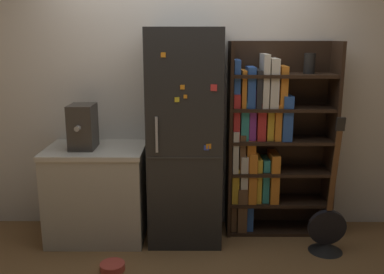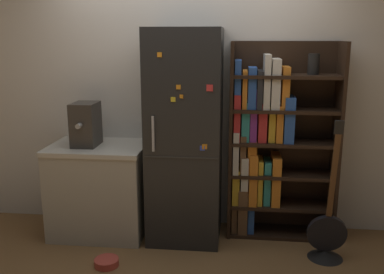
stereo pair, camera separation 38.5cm
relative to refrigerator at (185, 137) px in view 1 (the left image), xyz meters
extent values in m
plane|color=olive|center=(0.00, -0.14, -0.96)|extent=(16.00, 16.00, 0.00)
cube|color=white|center=(0.00, 0.33, 0.34)|extent=(8.00, 0.05, 2.60)
cube|color=black|center=(0.00, 0.00, 0.00)|extent=(0.65, 0.61, 1.92)
cube|color=#333333|center=(0.00, -0.31, -0.10)|extent=(0.63, 0.01, 0.01)
cube|color=#B2B2B7|center=(-0.23, -0.32, 0.10)|extent=(0.02, 0.02, 0.30)
cube|color=orange|center=(0.01, -0.31, 0.41)|extent=(0.03, 0.01, 0.03)
cube|color=yellow|center=(-0.06, -0.31, 0.39)|extent=(0.04, 0.01, 0.04)
cube|color=orange|center=(0.20, -0.31, 0.00)|extent=(0.04, 0.02, 0.04)
cube|color=orange|center=(-0.01, -0.31, 0.49)|extent=(0.04, 0.01, 0.04)
cube|color=orange|center=(-0.16, -0.31, 0.74)|extent=(0.04, 0.01, 0.04)
cube|color=red|center=(0.24, -0.31, 0.48)|extent=(0.05, 0.02, 0.05)
cube|color=blue|center=(0.18, -0.31, -0.02)|extent=(0.04, 0.01, 0.04)
cube|color=black|center=(0.41, 0.13, -0.06)|extent=(0.03, 0.36, 1.80)
cube|color=black|center=(1.36, 0.13, -0.06)|extent=(0.03, 0.36, 1.80)
cube|color=black|center=(0.88, 0.29, -0.06)|extent=(0.98, 0.03, 1.80)
cube|color=black|center=(0.88, 0.13, -0.94)|extent=(0.92, 0.33, 0.03)
cube|color=black|center=(0.88, 0.13, -0.66)|extent=(0.92, 0.33, 0.03)
cube|color=black|center=(0.88, 0.13, -0.36)|extent=(0.92, 0.33, 0.03)
cube|color=black|center=(0.88, 0.13, -0.06)|extent=(0.92, 0.33, 0.03)
cube|color=black|center=(0.88, 0.13, 0.24)|extent=(0.92, 0.33, 0.03)
cube|color=black|center=(0.88, 0.13, 0.54)|extent=(0.92, 0.33, 0.03)
cube|color=brown|center=(0.46, 0.12, -0.78)|extent=(0.05, 0.23, 0.30)
cube|color=brown|center=(0.54, 0.13, -0.71)|extent=(0.09, 0.30, 0.43)
cube|color=#2D59B2|center=(0.61, 0.14, -0.75)|extent=(0.06, 0.25, 0.35)
cube|color=gold|center=(0.47, 0.13, -0.48)|extent=(0.07, 0.28, 0.33)
cube|color=silver|center=(0.54, 0.13, -0.42)|extent=(0.07, 0.30, 0.46)
cube|color=orange|center=(0.62, 0.13, -0.40)|extent=(0.07, 0.31, 0.49)
cube|color=gold|center=(0.69, 0.13, -0.43)|extent=(0.04, 0.27, 0.42)
cube|color=teal|center=(0.75, 0.13, -0.44)|extent=(0.06, 0.24, 0.41)
cube|color=orange|center=(0.83, 0.13, -0.41)|extent=(0.08, 0.30, 0.46)
cube|color=silver|center=(0.46, 0.13, -0.15)|extent=(0.05, 0.30, 0.39)
cube|color=brown|center=(0.53, 0.13, -0.16)|extent=(0.05, 0.27, 0.36)
cube|color=orange|center=(0.61, 0.13, -0.19)|extent=(0.08, 0.25, 0.30)
cube|color=red|center=(0.46, 0.13, 0.17)|extent=(0.06, 0.26, 0.43)
cube|color=teal|center=(0.54, 0.13, 0.14)|extent=(0.07, 0.25, 0.36)
cube|color=purple|center=(0.61, 0.14, 0.19)|extent=(0.06, 0.24, 0.47)
cube|color=red|center=(0.69, 0.13, 0.13)|extent=(0.07, 0.25, 0.35)
cube|color=gold|center=(0.77, 0.14, 0.12)|extent=(0.06, 0.23, 0.32)
cube|color=orange|center=(0.84, 0.12, 0.12)|extent=(0.06, 0.25, 0.33)
cube|color=#2D59B2|center=(0.92, 0.14, 0.16)|extent=(0.09, 0.30, 0.41)
cube|color=#2D59B2|center=(0.46, 0.13, 0.47)|extent=(0.05, 0.24, 0.42)
cube|color=orange|center=(0.52, 0.13, 0.42)|extent=(0.04, 0.26, 0.33)
cube|color=#2D59B2|center=(0.59, 0.12, 0.44)|extent=(0.07, 0.24, 0.36)
cube|color=#262628|center=(0.65, 0.13, 0.43)|extent=(0.05, 0.30, 0.34)
cube|color=silver|center=(0.71, 0.14, 0.50)|extent=(0.06, 0.30, 0.47)
cube|color=silver|center=(0.79, 0.14, 0.48)|extent=(0.08, 0.29, 0.44)
cube|color=orange|center=(0.88, 0.13, 0.44)|extent=(0.06, 0.24, 0.37)
cylinder|color=black|center=(1.11, 0.13, 0.65)|extent=(0.10, 0.10, 0.18)
cube|color=#BCB7A8|center=(-0.81, -0.01, -0.55)|extent=(0.87, 0.63, 0.82)
cube|color=beige|center=(-0.81, -0.01, -0.12)|extent=(0.89, 0.65, 0.04)
cube|color=#38332D|center=(-0.91, -0.03, 0.10)|extent=(0.22, 0.28, 0.40)
cylinder|color=#A5A39E|center=(-0.91, -0.20, 0.12)|extent=(0.04, 0.06, 0.04)
cone|color=black|center=(1.24, -0.30, -0.93)|extent=(0.30, 0.30, 0.06)
cylinder|color=black|center=(1.24, -0.30, -0.73)|extent=(0.33, 0.09, 0.33)
cube|color=brown|center=(1.24, -0.37, -0.21)|extent=(0.04, 0.12, 0.72)
cube|color=black|center=(1.24, -0.43, 0.21)|extent=(0.07, 0.04, 0.11)
cylinder|color=#D84C3F|center=(-0.58, -0.63, -0.93)|extent=(0.20, 0.20, 0.06)
torus|color=#D84C3F|center=(-0.58, -0.63, -0.90)|extent=(0.20, 0.20, 0.01)
camera|label=1|loc=(0.08, -3.74, 0.88)|focal=40.00mm
camera|label=2|loc=(0.47, -3.72, 0.88)|focal=40.00mm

